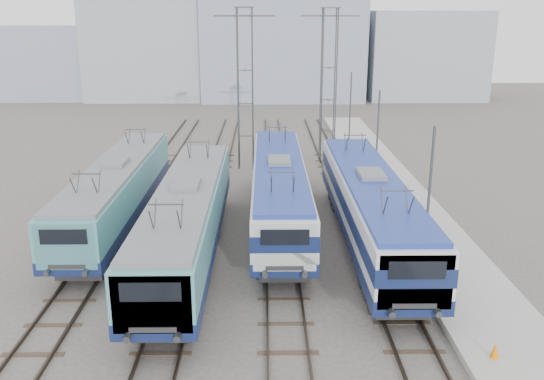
{
  "coord_description": "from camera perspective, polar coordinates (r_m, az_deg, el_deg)",
  "views": [
    {
      "loc": [
        1.45,
        -21.76,
        11.47
      ],
      "look_at": [
        1.82,
        7.0,
        2.7
      ],
      "focal_mm": 38.0,
      "sensor_mm": 36.0,
      "label": 1
    }
  ],
  "objects": [
    {
      "name": "locomotive_center_right",
      "position": [
        31.84,
        0.73,
        0.26
      ],
      "size": [
        2.88,
        18.2,
        3.42
      ],
      "color": "#121E4B",
      "rests_on": "ground"
    },
    {
      "name": "locomotive_far_left",
      "position": [
        32.95,
        -15.12,
        0.04
      ],
      "size": [
        2.81,
        17.74,
        3.34
      ],
      "color": "#121E4B",
      "rests_on": "ground"
    },
    {
      "name": "platform",
      "position": [
        33.02,
        14.7,
        -3.67
      ],
      "size": [
        4.0,
        70.0,
        0.3
      ],
      "primitive_type": "cube",
      "color": "#9E9E99",
      "rests_on": "ground"
    },
    {
      "name": "building_far_west",
      "position": [
        89.71,
        -21.73,
        11.66
      ],
      "size": [
        14.0,
        10.0,
        10.0
      ],
      "primitive_type": "cube",
      "color": "#8791A8",
      "rests_on": "ground"
    },
    {
      "name": "locomotive_center_left",
      "position": [
        27.59,
        -8.42,
        -2.67
      ],
      "size": [
        2.91,
        18.39,
        3.46
      ],
      "color": "#121E4B",
      "rests_on": "ground"
    },
    {
      "name": "building_center",
      "position": [
        83.84,
        1.04,
        15.27
      ],
      "size": [
        22.0,
        14.0,
        18.0
      ],
      "primitive_type": "cube",
      "color": "#8791A8",
      "rests_on": "ground"
    },
    {
      "name": "catenary_tower_east",
      "position": [
        46.29,
        5.63,
        10.9
      ],
      "size": [
        4.5,
        1.2,
        12.0
      ],
      "color": "#3F4247",
      "rests_on": "ground"
    },
    {
      "name": "mast_rear",
      "position": [
        48.95,
        7.73,
        7.44
      ],
      "size": [
        0.12,
        0.12,
        7.0
      ],
      "primitive_type": "cylinder",
      "color": "#3F4247",
      "rests_on": "ground"
    },
    {
      "name": "ground",
      "position": [
        24.64,
        -4.11,
        -10.82
      ],
      "size": [
        160.0,
        160.0,
        0.0
      ],
      "primitive_type": "plane",
      "color": "#514C47"
    },
    {
      "name": "catenary_tower_west",
      "position": [
        44.05,
        -2.67,
        10.65
      ],
      "size": [
        4.5,
        1.2,
        12.0
      ],
      "color": "#3F4247",
      "rests_on": "ground"
    },
    {
      "name": "mast_front",
      "position": [
        26.06,
        15.22,
        -1.46
      ],
      "size": [
        0.12,
        0.12,
        7.0
      ],
      "primitive_type": "cylinder",
      "color": "#3F4247",
      "rests_on": "ground"
    },
    {
      "name": "mast_mid",
      "position": [
        37.33,
        10.35,
        4.36
      ],
      "size": [
        0.12,
        0.12,
        7.0
      ],
      "primitive_type": "cylinder",
      "color": "#3F4247",
      "rests_on": "ground"
    },
    {
      "name": "safety_cone",
      "position": [
        21.6,
        21.21,
        -14.6
      ],
      "size": [
        0.29,
        0.29,
        0.56
      ],
      "primitive_type": "cone",
      "color": "orange",
      "rests_on": "platform"
    },
    {
      "name": "locomotive_far_right",
      "position": [
        29.32,
        9.71,
        -1.39
      ],
      "size": [
        2.93,
        18.56,
        3.49
      ],
      "color": "#121E4B",
      "rests_on": "ground"
    },
    {
      "name": "building_east",
      "position": [
        86.92,
        14.67,
        12.82
      ],
      "size": [
        16.0,
        12.0,
        12.0
      ],
      "primitive_type": "cube",
      "color": "#949DA6",
      "rests_on": "ground"
    },
    {
      "name": "building_west",
      "position": [
        85.29,
        -11.51,
        13.63
      ],
      "size": [
        18.0,
        12.0,
        14.0
      ],
      "primitive_type": "cube",
      "color": "#949DA6",
      "rests_on": "ground"
    }
  ]
}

